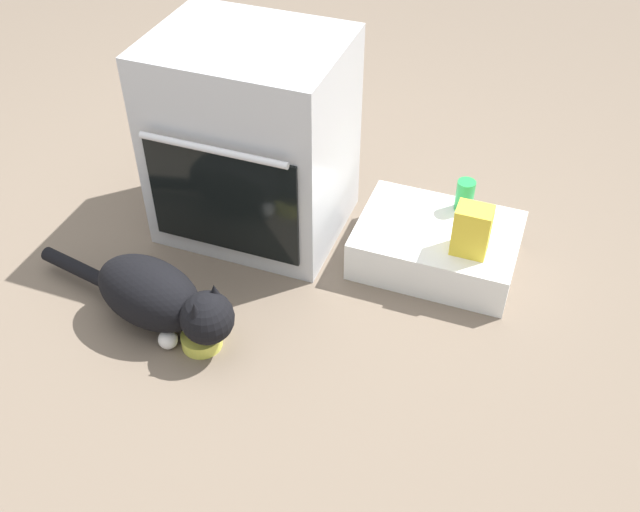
# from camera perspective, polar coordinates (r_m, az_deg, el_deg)

# --- Properties ---
(ground) EXTENTS (8.00, 8.00, 0.00)m
(ground) POSITION_cam_1_polar(r_m,az_deg,el_deg) (2.62, -7.92, -2.52)
(ground) COLOR #6B5B4C
(oven) EXTENTS (0.65, 0.56, 0.75)m
(oven) POSITION_cam_1_polar(r_m,az_deg,el_deg) (2.67, -5.27, 8.98)
(oven) COLOR #B7BABF
(oven) RESTS_ON ground
(pantry_cabinet) EXTENTS (0.57, 0.41, 0.16)m
(pantry_cabinet) POSITION_cam_1_polar(r_m,az_deg,el_deg) (2.68, 9.03, 0.84)
(pantry_cabinet) COLOR white
(pantry_cabinet) RESTS_ON ground
(food_bowl) EXTENTS (0.13, 0.13, 0.08)m
(food_bowl) POSITION_cam_1_polar(r_m,az_deg,el_deg) (2.42, -9.16, -6.33)
(food_bowl) COLOR #D1D14C
(food_bowl) RESTS_ON ground
(cat) EXTENTS (0.82, 0.30, 0.25)m
(cat) POSITION_cam_1_polar(r_m,az_deg,el_deg) (2.44, -12.39, -3.14)
(cat) COLOR black
(cat) RESTS_ON ground
(soda_can) EXTENTS (0.07, 0.07, 0.12)m
(soda_can) POSITION_cam_1_polar(r_m,az_deg,el_deg) (2.70, 11.15, 4.63)
(soda_can) COLOR green
(soda_can) RESTS_ON pantry_cabinet
(snack_bag) EXTENTS (0.12, 0.09, 0.18)m
(snack_bag) POSITION_cam_1_polar(r_m,az_deg,el_deg) (2.50, 11.69, 1.96)
(snack_bag) COLOR yellow
(snack_bag) RESTS_ON pantry_cabinet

